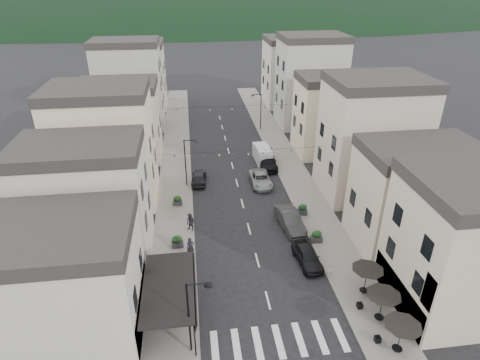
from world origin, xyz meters
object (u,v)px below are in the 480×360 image
(parked_car_c, at_px, (261,179))
(pedestrian_b, at_px, (191,222))
(parked_car_e, at_px, (199,177))
(parked_car_a, at_px, (307,256))
(parked_car_b, at_px, (290,220))
(parked_car_d, at_px, (268,161))
(delivery_van, at_px, (262,154))
(pedestrian_a, at_px, (191,247))

(parked_car_c, xyz_separation_m, pedestrian_b, (-8.61, -8.92, 0.38))
(parked_car_c, height_order, parked_car_e, parked_car_e)
(parked_car_c, bearing_deg, parked_car_a, -85.26)
(parked_car_b, xyz_separation_m, parked_car_d, (0.47, 14.29, -0.05))
(parked_car_a, height_order, parked_car_b, parked_car_b)
(parked_car_a, xyz_separation_m, parked_car_e, (-8.92, 16.62, -0.02))
(parked_car_c, height_order, pedestrian_b, pedestrian_b)
(parked_car_a, relative_size, parked_car_d, 0.80)
(parked_car_a, bearing_deg, delivery_van, 84.93)
(pedestrian_a, relative_size, pedestrian_b, 1.02)
(delivery_van, height_order, pedestrian_a, delivery_van)
(parked_car_c, height_order, parked_car_d, parked_car_d)
(parked_car_e, distance_m, delivery_van, 10.18)
(parked_car_e, relative_size, delivery_van, 0.91)
(parked_car_c, height_order, delivery_van, delivery_van)
(parked_car_e, relative_size, pedestrian_b, 2.26)
(delivery_van, bearing_deg, parked_car_c, -104.60)
(parked_car_c, distance_m, pedestrian_b, 12.40)
(parked_car_c, height_order, pedestrian_a, pedestrian_a)
(parked_car_a, distance_m, pedestrian_a, 10.45)
(parked_car_b, bearing_deg, parked_car_d, 81.51)
(parked_car_b, distance_m, pedestrian_b, 9.96)
(parked_car_e, bearing_deg, pedestrian_a, 90.03)
(parked_car_a, bearing_deg, parked_car_d, 83.82)
(parked_car_b, height_order, pedestrian_b, pedestrian_b)
(parked_car_d, bearing_deg, parked_car_a, -87.45)
(delivery_van, bearing_deg, pedestrian_b, -125.43)
(parked_car_a, xyz_separation_m, parked_car_d, (0.28, 20.03, 0.04))
(pedestrian_a, height_order, pedestrian_b, pedestrian_a)
(pedestrian_a, distance_m, pedestrian_b, 4.10)
(parked_car_a, height_order, pedestrian_a, pedestrian_a)
(parked_car_b, relative_size, delivery_van, 1.09)
(delivery_van, distance_m, pedestrian_b, 18.43)
(parked_car_d, bearing_deg, pedestrian_b, -123.72)
(parked_car_d, relative_size, delivery_van, 1.16)
(parked_car_d, xyz_separation_m, pedestrian_b, (-10.41, -13.78, 0.28))
(parked_car_a, height_order, parked_car_d, parked_car_d)
(parked_car_e, height_order, pedestrian_b, pedestrian_b)
(parked_car_c, bearing_deg, parked_car_b, -82.96)
(pedestrian_a, bearing_deg, parked_car_c, 41.77)
(parked_car_e, height_order, pedestrian_a, pedestrian_a)
(parked_car_c, distance_m, pedestrian_a, 15.66)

